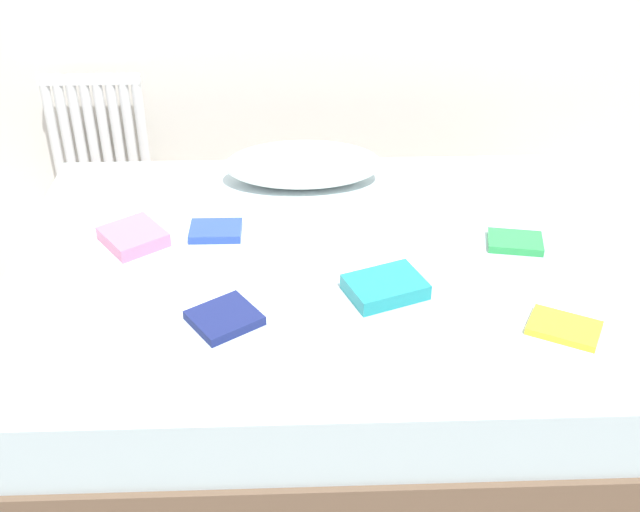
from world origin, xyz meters
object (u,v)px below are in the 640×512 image
object	(u,v)px
textbook_blue	(216,231)
textbook_yellow	(564,328)
textbook_white	(107,320)
bed	(321,322)
pillow	(303,164)
textbook_navy	(224,318)
textbook_teal	(385,287)
radiator	(99,137)
textbook_pink	(133,237)
textbook_green	(515,242)

from	to	relation	value
textbook_blue	textbook_yellow	world-z (taller)	textbook_blue
textbook_yellow	textbook_white	bearing A→B (deg)	-155.32
bed	textbook_yellow	world-z (taller)	textbook_yellow
pillow	textbook_navy	bearing A→B (deg)	-105.82
pillow	textbook_teal	distance (m)	0.76
radiator	textbook_yellow	bearing A→B (deg)	-44.55
bed	textbook_pink	size ratio (longest dim) A/B	10.57
textbook_navy	radiator	bearing A→B (deg)	79.60
textbook_yellow	pillow	bearing A→B (deg)	155.71
textbook_pink	textbook_green	world-z (taller)	textbook_pink
textbook_teal	textbook_green	xyz separation A→B (m)	(0.45, 0.26, -0.01)
textbook_pink	textbook_green	distance (m)	1.25
pillow	textbook_white	size ratio (longest dim) A/B	2.38
textbook_blue	textbook_green	xyz separation A→B (m)	(0.98, -0.10, -0.00)
textbook_green	bed	bearing A→B (deg)	-164.02
textbook_pink	textbook_teal	distance (m)	0.85
radiator	textbook_teal	xyz separation A→B (m)	(1.14, -1.40, 0.13)
textbook_white	textbook_yellow	distance (m)	1.28
textbook_yellow	textbook_green	size ratio (longest dim) A/B	1.10
textbook_navy	textbook_blue	bearing A→B (deg)	62.89
textbook_white	textbook_navy	xyz separation A→B (m)	(0.33, 0.00, -0.00)
bed	textbook_white	world-z (taller)	textbook_white
pillow	textbook_white	bearing A→B (deg)	-123.97
radiator	textbook_pink	size ratio (longest dim) A/B	3.06
textbook_blue	textbook_pink	xyz separation A→B (m)	(-0.27, -0.04, 0.01)
pillow	textbook_green	bearing A→B (deg)	-34.39
radiator	textbook_green	world-z (taller)	radiator
textbook_white	textbook_green	distance (m)	1.31
textbook_white	textbook_green	world-z (taller)	textbook_white
textbook_pink	textbook_green	size ratio (longest dim) A/B	1.09
radiator	pillow	xyz separation A→B (m)	(0.91, -0.67, 0.18)
pillow	textbook_yellow	size ratio (longest dim) A/B	3.03
bed	textbook_green	size ratio (longest dim) A/B	11.50
radiator	textbook_green	xyz separation A→B (m)	(1.59, -1.14, 0.12)
textbook_white	textbook_navy	size ratio (longest dim) A/B	1.38
bed	textbook_blue	size ratio (longest dim) A/B	11.68
pillow	textbook_navy	xyz separation A→B (m)	(-0.24, -0.84, -0.06)
textbook_pink	textbook_navy	bearing A→B (deg)	0.76
textbook_teal	textbook_white	distance (m)	0.81
textbook_teal	textbook_navy	xyz separation A→B (m)	(-0.47, -0.12, -0.01)
radiator	textbook_green	bearing A→B (deg)	-35.64
textbook_blue	textbook_white	xyz separation A→B (m)	(-0.27, -0.48, 0.00)
textbook_blue	textbook_navy	size ratio (longest dim) A/B	0.97
textbook_teal	textbook_yellow	size ratio (longest dim) A/B	1.16
radiator	textbook_blue	bearing A→B (deg)	-59.55
textbook_blue	textbook_white	distance (m)	0.55
textbook_white	pillow	bearing A→B (deg)	75.14
textbook_blue	textbook_green	size ratio (longest dim) A/B	0.98
textbook_blue	bed	bearing A→B (deg)	-25.24
textbook_yellow	radiator	bearing A→B (deg)	163.49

